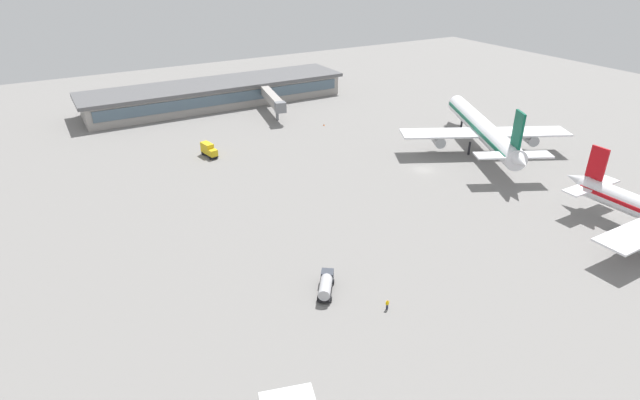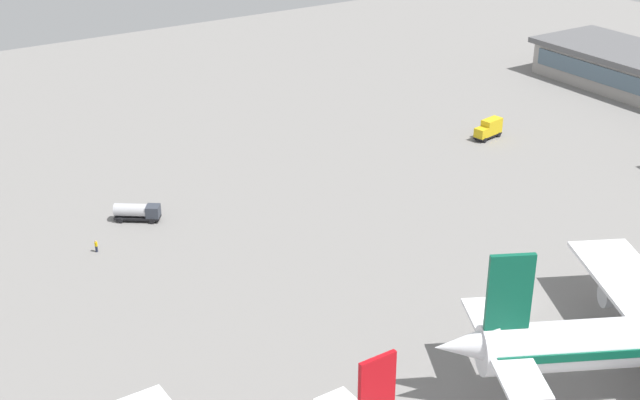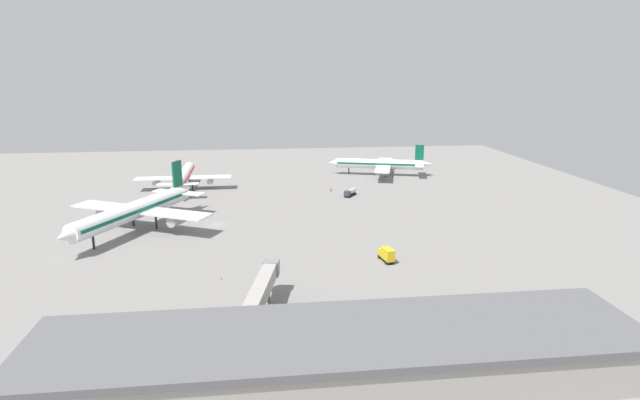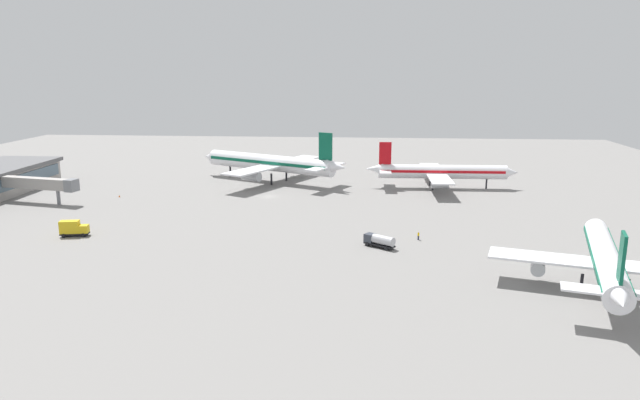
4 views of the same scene
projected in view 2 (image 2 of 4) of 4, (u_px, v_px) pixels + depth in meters
ground at (516, 301)px, 102.19m from camera, size 288.00×288.00×0.00m
catering_truck at (489, 129)px, 149.67m from camera, size 3.00×5.85×3.30m
fuel_truck at (137, 211)px, 120.85m from camera, size 5.23×6.22×2.50m
ground_crew_worker at (96, 246)px, 112.80m from camera, size 0.58×0.42×1.67m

